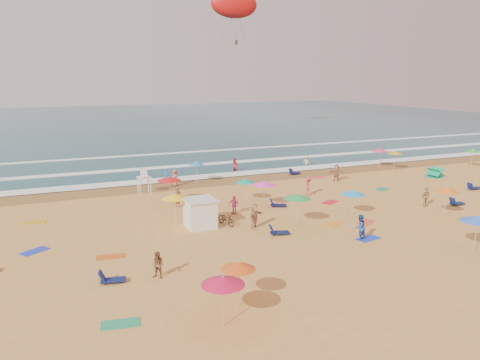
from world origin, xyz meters
name	(u,v)px	position (x,y,z in m)	size (l,w,h in m)	color
ground	(244,216)	(0.00, 0.00, 0.00)	(220.00, 220.00, 0.00)	gold
ocean	(105,123)	(0.00, 84.00, 0.00)	(220.00, 140.00, 0.18)	#0C4756
wet_sand	(196,183)	(0.00, 12.50, 0.01)	(220.00, 220.00, 0.00)	olive
surf_foam	(173,168)	(0.00, 21.32, 0.10)	(200.00, 18.70, 0.05)	white
cabana	(200,214)	(-4.01, -1.29, 1.00)	(2.00, 2.00, 2.00)	silver
cabana_roof	(200,200)	(-4.01, -1.29, 2.06)	(2.20, 2.20, 0.12)	silver
bicycle	(226,219)	(-2.11, -1.59, 0.48)	(0.63, 1.82, 0.95)	black
lifeguard_stand	(144,183)	(-5.69, 10.30, 1.05)	(1.20, 1.20, 2.10)	white
beach_umbrellas	(266,188)	(1.77, -0.21, 2.13)	(66.13, 29.18, 0.80)	#1C97EE
loungers	(327,208)	(6.88, -1.20, 0.17)	(44.95, 21.75, 0.34)	#0F174E
towels	(258,222)	(0.36, -1.89, 0.01)	(33.09, 24.18, 0.03)	#CC5819
popup_tents	(463,177)	(25.82, 2.23, 0.60)	(3.41, 8.34, 1.20)	#FA37CE
beachgoers	(238,192)	(1.43, 4.59, 0.79)	(39.91, 26.56, 2.03)	tan
parasail	(234,4)	(21.34, 53.94, 24.17)	(9.36, 3.27, 10.02)	red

